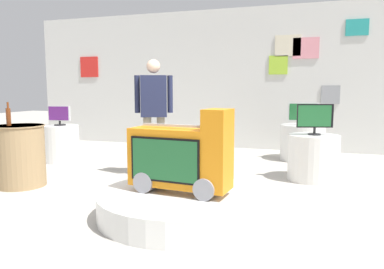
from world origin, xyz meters
name	(u,v)px	position (x,y,z in m)	size (l,w,h in m)	color
ground_plane	(177,207)	(0.00, 0.00, 0.00)	(30.00, 30.00, 0.00)	#B2ADA3
back_wall_display	(245,79)	(0.00, 4.38, 1.53)	(10.35, 0.13, 3.05)	silver
main_display_pedestal	(180,204)	(0.14, -0.26, 0.13)	(1.68, 1.68, 0.25)	silver
novelty_firetruck_tv	(181,159)	(0.16, -0.27, 0.60)	(1.07, 0.48, 0.86)	gray
display_pedestal_left_rear	(313,158)	(1.45, 1.76, 0.33)	(0.72, 0.72, 0.66)	silver
tv_on_left_rear	(315,117)	(1.45, 1.76, 0.91)	(0.50, 0.19, 0.44)	black
display_pedestal_center_rear	(302,142)	(1.27, 3.30, 0.33)	(0.80, 0.80, 0.66)	silver
tv_on_center_rear	(303,113)	(1.27, 3.29, 0.87)	(0.53, 0.22, 0.40)	black
display_pedestal_right_rear	(61,143)	(-2.90, 1.84, 0.33)	(0.65, 0.65, 0.66)	silver
tv_on_right_rear	(59,115)	(-2.90, 1.83, 0.84)	(0.40, 0.20, 0.36)	black
side_table_round	(20,155)	(-2.31, 0.22, 0.42)	(0.65, 0.65, 0.83)	#9E7F56
bottle_on_side_table	(8,116)	(-2.38, 0.13, 0.95)	(0.06, 0.06, 0.31)	brown
shopper_browsing_near_truck	(154,109)	(-0.81, 1.27, 1.02)	(0.52, 0.33, 1.73)	gray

